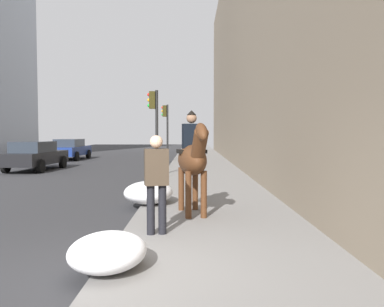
{
  "coord_description": "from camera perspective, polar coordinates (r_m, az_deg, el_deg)",
  "views": [
    {
      "loc": [
        -5.03,
        -1.23,
        1.86
      ],
      "look_at": [
        4.0,
        -1.23,
        1.4
      ],
      "focal_mm": 37.86,
      "sensor_mm": 36.0,
      "label": 1
    }
  ],
  "objects": [
    {
      "name": "car_mid_lane",
      "position": [
        29.22,
        -16.76,
        0.62
      ],
      "size": [
        4.6,
        1.96,
        1.44
      ],
      "rotation": [
        0.0,
        0.0,
        -0.02
      ],
      "color": "navy",
      "rests_on": "ground"
    },
    {
      "name": "traffic_light_far_curb",
      "position": [
        25.34,
        -3.68,
        4.22
      ],
      "size": [
        0.2,
        0.44,
        3.62
      ],
      "color": "black",
      "rests_on": "ground"
    },
    {
      "name": "pedestrian_greeting",
      "position": [
        6.94,
        -5.03,
        -3.41
      ],
      "size": [
        0.33,
        0.44,
        1.7
      ],
      "rotation": [
        0.0,
        0.0,
        0.2
      ],
      "color": "black",
      "rests_on": "sidewalk_slab"
    },
    {
      "name": "snow_pile_near",
      "position": [
        5.44,
        -11.79,
        -13.34
      ],
      "size": [
        1.29,
        0.99,
        0.45
      ],
      "primitive_type": "ellipsoid",
      "color": "white",
      "rests_on": "sidewalk_slab"
    },
    {
      "name": "traffic_light_near_curb",
      "position": [
        16.51,
        -5.3,
        4.84
      ],
      "size": [
        0.2,
        0.44,
        3.59
      ],
      "color": "black",
      "rests_on": "ground"
    },
    {
      "name": "sidewalk_slab",
      "position": [
        5.37,
        5.86,
        -16.7
      ],
      "size": [
        120.0,
        3.51,
        0.12
      ],
      "primitive_type": "cube",
      "color": "slate",
      "rests_on": "ground"
    },
    {
      "name": "snow_pile_far",
      "position": [
        10.1,
        -6.16,
        -5.47
      ],
      "size": [
        1.56,
        1.2,
        0.54
      ],
      "primitive_type": "ellipsoid",
      "color": "white",
      "rests_on": "sidewalk_slab"
    },
    {
      "name": "mounted_horse_near",
      "position": [
        8.57,
        0.1,
        -0.61
      ],
      "size": [
        2.14,
        0.83,
        2.23
      ],
      "rotation": [
        0.0,
        0.0,
        3.33
      ],
      "color": "#4C2B16",
      "rests_on": "sidewalk_slab"
    },
    {
      "name": "car_near_lane",
      "position": [
        21.47,
        -21.19,
        -0.24
      ],
      "size": [
        4.65,
        2.02,
        1.44
      ],
      "rotation": [
        0.0,
        0.0,
        -0.05
      ],
      "color": "black",
      "rests_on": "ground"
    }
  ]
}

